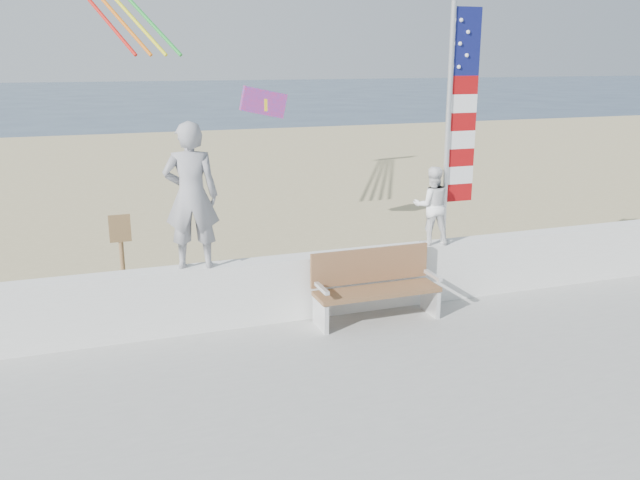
# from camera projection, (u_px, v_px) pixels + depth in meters

# --- Properties ---
(ground) EXTENTS (220.00, 220.00, 0.00)m
(ground) POSITION_uv_depth(u_px,v_px,m) (355.00, 387.00, 8.08)
(ground) COLOR #293B53
(ground) RESTS_ON ground
(sand) EXTENTS (90.00, 40.00, 0.08)m
(sand) POSITION_uv_depth(u_px,v_px,m) (212.00, 220.00, 16.26)
(sand) COLOR tan
(sand) RESTS_ON ground
(seawall) EXTENTS (30.00, 0.35, 0.90)m
(seawall) POSITION_uv_depth(u_px,v_px,m) (302.00, 286.00, 9.74)
(seawall) COLOR white
(seawall) RESTS_ON boardwalk
(adult) EXTENTS (0.79, 0.61, 1.95)m
(adult) POSITION_uv_depth(u_px,v_px,m) (191.00, 196.00, 8.87)
(adult) COLOR gray
(adult) RESTS_ON seawall
(child) EXTENTS (0.67, 0.58, 1.18)m
(child) POSITION_uv_depth(u_px,v_px,m) (432.00, 205.00, 10.13)
(child) COLOR white
(child) RESTS_ON seawall
(bench) EXTENTS (1.80, 0.57, 1.00)m
(bench) POSITION_uv_depth(u_px,v_px,m) (375.00, 285.00, 9.61)
(bench) COLOR brown
(bench) RESTS_ON boardwalk
(flag) EXTENTS (0.50, 0.08, 3.50)m
(flag) POSITION_uv_depth(u_px,v_px,m) (456.00, 115.00, 9.89)
(flag) COLOR silver
(flag) RESTS_ON seawall
(parafoil_kite) EXTENTS (0.94, 0.31, 0.63)m
(parafoil_kite) POSITION_uv_depth(u_px,v_px,m) (265.00, 103.00, 13.09)
(parafoil_kite) COLOR red
(parafoil_kite) RESTS_ON ground
(sign) EXTENTS (0.32, 0.07, 1.46)m
(sign) POSITION_uv_depth(u_px,v_px,m) (122.00, 253.00, 10.27)
(sign) COLOR olive
(sign) RESTS_ON sand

